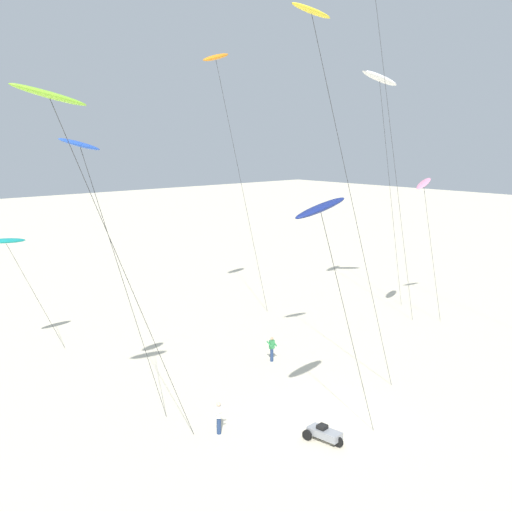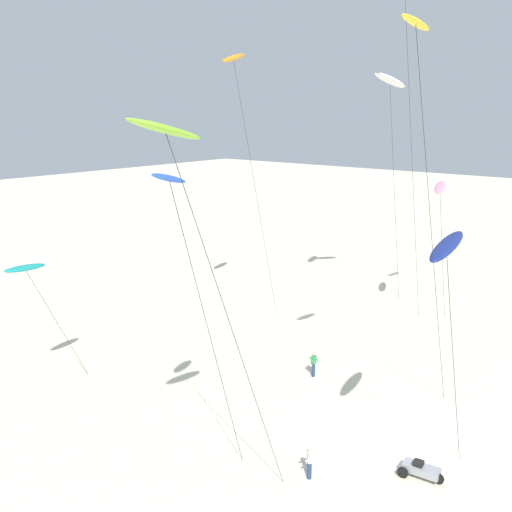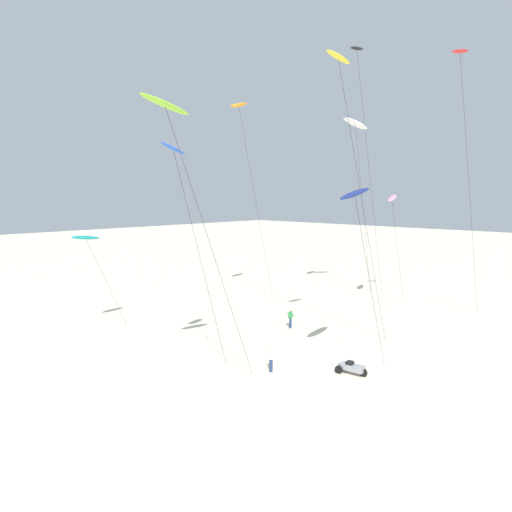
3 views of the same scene
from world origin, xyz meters
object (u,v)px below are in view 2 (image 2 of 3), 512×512
(kite_white, at_px, (390,81))
(kite_orange, at_px, (234,60))
(kite_flyer_middle, at_px, (314,364))
(kite_blue, at_px, (170,183))
(kite_lime, at_px, (167,133))
(kite_yellow, at_px, (417,33))
(kite_pink, at_px, (440,188))
(beach_buggy, at_px, (420,469))
(kite_flyer_nearest, at_px, (310,462))
(kite_teal, at_px, (25,268))
(kite_navy, at_px, (447,247))

(kite_white, xyz_separation_m, kite_orange, (-11.09, 6.43, 1.17))
(kite_white, distance_m, kite_orange, 12.88)
(kite_white, relative_size, kite_flyer_middle, 11.87)
(kite_blue, xyz_separation_m, kite_lime, (-2.37, -2.54, 1.94))
(kite_orange, distance_m, kite_lime, 23.65)
(kite_yellow, height_order, kite_blue, kite_yellow)
(kite_orange, relative_size, kite_pink, 1.78)
(kite_yellow, xyz_separation_m, kite_pink, (17.60, 5.14, -8.76))
(kite_yellow, bearing_deg, kite_blue, 149.85)
(kite_flyer_middle, distance_m, beach_buggy, 11.11)
(kite_flyer_nearest, xyz_separation_m, beach_buggy, (3.34, -4.00, -0.46))
(kite_teal, height_order, beach_buggy, kite_teal)
(kite_orange, height_order, kite_pink, kite_orange)
(kite_orange, height_order, beach_buggy, kite_orange)
(kite_blue, bearing_deg, kite_flyer_nearest, -34.58)
(kite_teal, xyz_separation_m, kite_blue, (-1.24, -13.84, 6.10))
(kite_orange, distance_m, kite_blue, 20.79)
(kite_teal, bearing_deg, kite_pink, -28.80)
(kite_white, distance_m, kite_flyer_nearest, 30.10)
(kite_teal, height_order, kite_yellow, kite_yellow)
(kite_blue, relative_size, kite_lime, 0.88)
(kite_lime, xyz_separation_m, kite_navy, (9.13, -5.73, -4.46))
(kite_pink, height_order, beach_buggy, kite_pink)
(kite_white, xyz_separation_m, kite_yellow, (-18.35, -10.07, 0.89))
(kite_blue, relative_size, kite_navy, 1.21)
(kite_white, relative_size, kite_pink, 1.69)
(kite_orange, xyz_separation_m, kite_navy, (-9.71, -19.42, -8.59))
(kite_orange, bearing_deg, kite_blue, -145.88)
(kite_white, distance_m, kite_blue, 28.39)
(kite_white, height_order, kite_flyer_nearest, kite_white)
(kite_yellow, relative_size, kite_lime, 1.24)
(kite_navy, relative_size, beach_buggy, 5.79)
(kite_blue, xyz_separation_m, kite_flyer_middle, (13.81, 2.22, -13.20))
(kite_flyer_nearest, bearing_deg, kite_orange, 51.57)
(kite_orange, bearing_deg, kite_white, -30.10)
(kite_teal, height_order, kite_flyer_middle, kite_teal)
(kite_blue, bearing_deg, kite_navy, -50.74)
(kite_yellow, distance_m, kite_lime, 12.52)
(kite_teal, height_order, kite_orange, kite_orange)
(kite_flyer_nearest, height_order, kite_flyer_middle, same)
(beach_buggy, bearing_deg, kite_flyer_nearest, 129.83)
(kite_navy, bearing_deg, beach_buggy, 30.14)
(kite_blue, height_order, kite_flyer_middle, kite_blue)
(kite_yellow, relative_size, kite_flyer_nearest, 12.32)
(kite_yellow, distance_m, kite_pink, 20.32)
(kite_lime, relative_size, kite_flyer_nearest, 9.97)
(kite_yellow, distance_m, kite_flyer_middle, 20.96)
(kite_lime, height_order, kite_navy, kite_lime)
(kite_yellow, height_order, kite_lime, kite_yellow)
(kite_blue, bearing_deg, kite_pink, -0.45)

